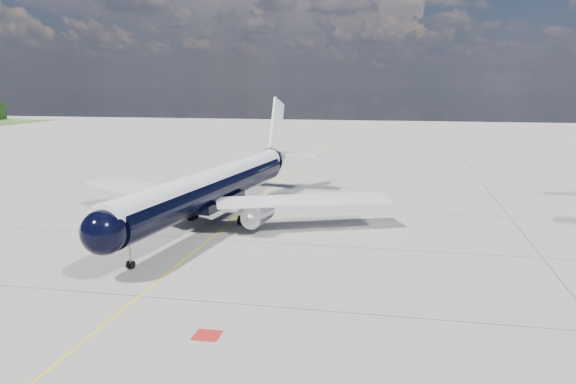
% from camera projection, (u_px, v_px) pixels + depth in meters
% --- Properties ---
extents(ground, '(320.00, 320.00, 0.00)m').
position_uv_depth(ground, '(260.00, 198.00, 73.16)').
color(ground, gray).
rests_on(ground, ground).
extents(taxiway_centerline, '(0.16, 160.00, 0.01)m').
position_uv_depth(taxiway_centerline, '(250.00, 206.00, 68.35)').
color(taxiway_centerline, yellow).
rests_on(taxiway_centerline, ground).
extents(red_marking, '(1.60, 1.60, 0.01)m').
position_uv_depth(red_marking, '(207.00, 335.00, 33.35)').
color(red_marking, maroon).
rests_on(red_marking, ground).
extents(main_airliner, '(36.63, 44.85, 12.96)m').
position_uv_depth(main_airliner, '(216.00, 185.00, 59.90)').
color(main_airliner, black).
rests_on(main_airliner, ground).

